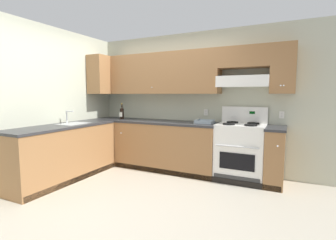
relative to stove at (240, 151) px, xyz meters
The scene contains 8 objects.
ground_plane 1.93m from the stove, 137.95° to the right, with size 7.04×7.04×0.00m, color #B2AA99.
wall_back 1.44m from the stove, 164.69° to the left, with size 4.68×0.57×2.55m.
wall_left 3.27m from the stove, 161.07° to the right, with size 0.47×4.00×2.55m.
counter_back_run 1.43m from the stove, behind, with size 3.60×0.65×0.91m.
counter_left_run 2.92m from the stove, 154.54° to the right, with size 0.63×1.91×1.13m.
stove is the anchor object (origin of this frame).
wine_bottle 2.40m from the stove, behind, with size 0.08×0.08×0.32m.
bowl 0.77m from the stove, behind, with size 0.31×0.27×0.06m.
Camera 1 is at (2.08, -2.85, 1.41)m, focal length 26.49 mm.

